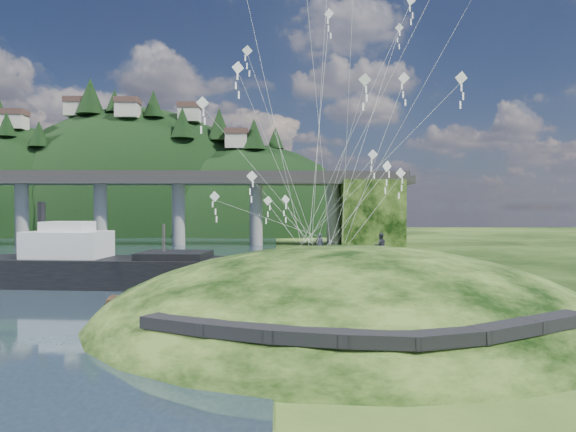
{
  "coord_description": "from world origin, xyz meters",
  "views": [
    {
      "loc": [
        3.14,
        -32.92,
        7.68
      ],
      "look_at": [
        4.0,
        6.0,
        7.0
      ],
      "focal_mm": 32.0,
      "sensor_mm": 36.0,
      "label": 1
    }
  ],
  "objects": [
    {
      "name": "wooden_dock",
      "position": [
        -2.65,
        8.02,
        0.46
      ],
      "size": [
        14.87,
        4.38,
        1.05
      ],
      "color": "#342115",
      "rests_on": "ground"
    },
    {
      "name": "work_barge",
      "position": [
        -14.45,
        17.09,
        2.05
      ],
      "size": [
        23.93,
        8.76,
        8.19
      ],
      "color": "black",
      "rests_on": "ground"
    },
    {
      "name": "ground",
      "position": [
        0.0,
        0.0,
        0.0
      ],
      "size": [
        320.0,
        320.0,
        0.0
      ],
      "primitive_type": "plane",
      "color": "black",
      "rests_on": "ground"
    },
    {
      "name": "bridge",
      "position": [
        -26.46,
        70.07,
        9.7
      ],
      "size": [
        160.0,
        11.0,
        15.0
      ],
      "color": "#2D2B2B",
      "rests_on": "ground"
    },
    {
      "name": "kite_flyers",
      "position": [
        9.41,
        3.98,
        5.79
      ],
      "size": [
        5.26,
        1.0,
        1.84
      ],
      "color": "#282835",
      "rests_on": "ground"
    },
    {
      "name": "kite_swarm",
      "position": [
        7.22,
        3.68,
        17.32
      ],
      "size": [
        19.68,
        15.69,
        20.48
      ],
      "color": "white",
      "rests_on": "ground"
    },
    {
      "name": "far_ridge",
      "position": [
        -43.58,
        122.17,
        -7.44
      ],
      "size": [
        153.0,
        70.0,
        94.5
      ],
      "color": "black",
      "rests_on": "ground"
    },
    {
      "name": "grass_hill",
      "position": [
        8.0,
        2.0,
        -1.5
      ],
      "size": [
        36.0,
        32.0,
        13.0
      ],
      "color": "black",
      "rests_on": "ground"
    },
    {
      "name": "footpath",
      "position": [
        7.46,
        -9.74,
        2.08
      ],
      "size": [
        22.29,
        5.84,
        0.83
      ],
      "color": "black",
      "rests_on": "ground"
    }
  ]
}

